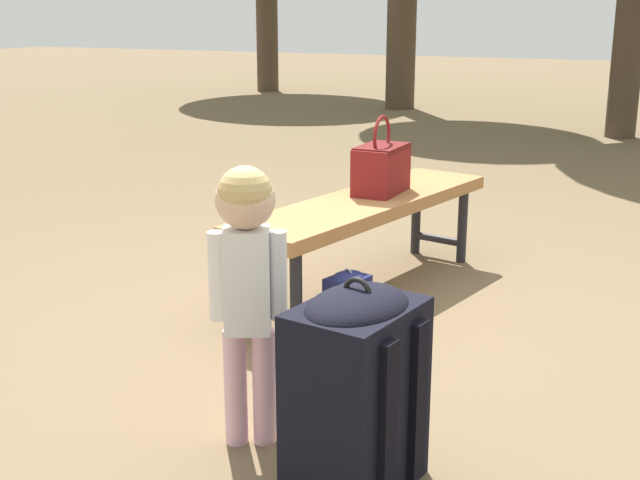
{
  "coord_description": "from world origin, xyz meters",
  "views": [
    {
      "loc": [
        2.74,
        1.24,
        1.3
      ],
      "look_at": [
        -0.01,
        -0.03,
        0.45
      ],
      "focal_mm": 46.83,
      "sensor_mm": 36.0,
      "label": 1
    }
  ],
  "objects_px": {
    "park_bench": "(366,210)",
    "child_standing": "(247,264)",
    "backpack_small": "(347,302)",
    "handbag": "(381,167)",
    "backpack_large": "(355,385)"
  },
  "relations": [
    {
      "from": "handbag",
      "to": "backpack_small",
      "type": "xyz_separation_m",
      "value": [
        0.69,
        0.12,
        -0.43
      ]
    },
    {
      "from": "park_bench",
      "to": "child_standing",
      "type": "relative_size",
      "value": 1.9
    },
    {
      "from": "handbag",
      "to": "child_standing",
      "type": "distance_m",
      "value": 1.63
    },
    {
      "from": "park_bench",
      "to": "backpack_large",
      "type": "height_order",
      "value": "backpack_large"
    },
    {
      "from": "backpack_large",
      "to": "child_standing",
      "type": "bearing_deg",
      "value": -103.69
    },
    {
      "from": "park_bench",
      "to": "child_standing",
      "type": "bearing_deg",
      "value": 8.13
    },
    {
      "from": "handbag",
      "to": "child_standing",
      "type": "height_order",
      "value": "child_standing"
    },
    {
      "from": "park_bench",
      "to": "backpack_small",
      "type": "xyz_separation_m",
      "value": [
        0.55,
        0.14,
        -0.25
      ]
    },
    {
      "from": "park_bench",
      "to": "child_standing",
      "type": "xyz_separation_m",
      "value": [
        1.47,
        0.21,
        0.18
      ]
    },
    {
      "from": "backpack_large",
      "to": "backpack_small",
      "type": "relative_size",
      "value": 2.13
    },
    {
      "from": "backpack_small",
      "to": "park_bench",
      "type": "bearing_deg",
      "value": -165.69
    },
    {
      "from": "park_bench",
      "to": "backpack_large",
      "type": "relative_size",
      "value": 2.67
    },
    {
      "from": "backpack_large",
      "to": "backpack_small",
      "type": "xyz_separation_m",
      "value": [
        -1.02,
        -0.45,
        -0.16
      ]
    },
    {
      "from": "child_standing",
      "to": "backpack_large",
      "type": "bearing_deg",
      "value": 76.31
    },
    {
      "from": "park_bench",
      "to": "handbag",
      "type": "xyz_separation_m",
      "value": [
        -0.14,
        0.02,
        0.18
      ]
    }
  ]
}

